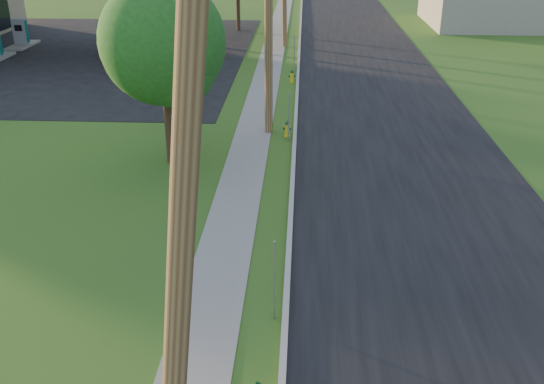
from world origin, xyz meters
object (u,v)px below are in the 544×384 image
object	(u,v)px
fuel_pump_ne	(136,49)
tree_verge	(165,47)
fuel_pump_se	(152,37)
utility_pole_near	(180,249)
hydrant_far	(292,76)
car_silver	(143,46)
hydrant_mid	(287,129)
utility_pole_mid	(268,10)
fuel_pump_sw	(21,36)

from	to	relation	value
fuel_pump_ne	tree_verge	world-z (taller)	tree_verge
fuel_pump_se	utility_pole_near	bearing A→B (deg)	-75.73
hydrant_far	car_silver	world-z (taller)	car_silver
utility_pole_near	hydrant_mid	bearing A→B (deg)	87.44
utility_pole_mid	car_silver	size ratio (longest dim) A/B	2.40
fuel_pump_ne	tree_verge	distance (m)	17.86
utility_pole_mid	car_silver	bearing A→B (deg)	121.71
fuel_pump_se	utility_pole_mid	bearing A→B (deg)	-62.37
hydrant_far	tree_verge	bearing A→B (deg)	-109.03
fuel_pump_se	tree_verge	bearing A→B (deg)	-74.78
car_silver	utility_pole_near	bearing A→B (deg)	-161.90
utility_pole_mid	tree_verge	size ratio (longest dim) A/B	1.50
utility_pole_mid	fuel_pump_sw	size ratio (longest dim) A/B	3.06
hydrant_mid	fuel_pump_sw	bearing A→B (deg)	136.85
fuel_pump_ne	fuel_pump_se	xyz separation A→B (m)	(0.00, 4.00, 0.00)
hydrant_mid	hydrant_far	size ratio (longest dim) A/B	0.98
tree_verge	hydrant_mid	world-z (taller)	tree_verge
utility_pole_near	hydrant_far	world-z (taller)	utility_pole_near
fuel_pump_ne	fuel_pump_sw	world-z (taller)	same
fuel_pump_sw	tree_verge	distance (m)	25.49
fuel_pump_sw	hydrant_far	xyz separation A→B (m)	(18.69, -8.76, -0.38)
utility_pole_near	fuel_pump_ne	xyz separation A→B (m)	(-8.90, 31.00, -4.08)
fuel_pump_se	hydrant_far	world-z (taller)	fuel_pump_se
car_silver	utility_pole_mid	bearing A→B (deg)	-145.46
utility_pole_near	fuel_pump_se	size ratio (longest dim) A/B	2.96
fuel_pump_ne	car_silver	bearing A→B (deg)	85.84
car_silver	hydrant_mid	bearing A→B (deg)	-144.17
fuel_pump_se	hydrant_far	bearing A→B (deg)	-42.13
hydrant_mid	hydrant_far	world-z (taller)	hydrant_far
utility_pole_near	tree_verge	bearing A→B (deg)	102.89
fuel_pump_ne	fuel_pump_se	size ratio (longest dim) A/B	1.00
utility_pole_near	fuel_pump_se	xyz separation A→B (m)	(-8.90, 35.00, -4.08)
fuel_pump_ne	utility_pole_near	bearing A→B (deg)	-73.98
fuel_pump_se	car_silver	bearing A→B (deg)	-88.09
fuel_pump_se	hydrant_mid	xyz separation A→B (m)	(9.68, -17.51, -0.39)
fuel_pump_sw	fuel_pump_se	distance (m)	9.00
tree_verge	car_silver	world-z (taller)	tree_verge
tree_verge	car_silver	bearing A→B (deg)	107.16
car_silver	fuel_pump_se	bearing A→B (deg)	4.74
utility_pole_near	tree_verge	distance (m)	14.79
fuel_pump_sw	hydrant_far	distance (m)	20.64
utility_pole_mid	tree_verge	world-z (taller)	utility_pole_mid
utility_pole_near	tree_verge	size ratio (longest dim) A/B	1.45
fuel_pump_sw	fuel_pump_se	size ratio (longest dim) A/B	1.00
hydrant_far	car_silver	distance (m)	11.33
tree_verge	hydrant_far	bearing A→B (deg)	70.97
hydrant_far	car_silver	xyz separation A→B (m)	(-9.60, 6.02, 0.36)
utility_pole_near	fuel_pump_ne	distance (m)	32.51
hydrant_far	utility_pole_near	bearing A→B (deg)	-91.72
fuel_pump_se	tree_verge	world-z (taller)	tree_verge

